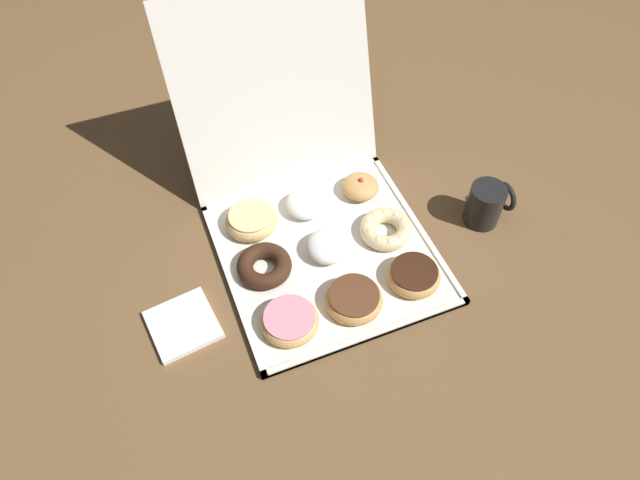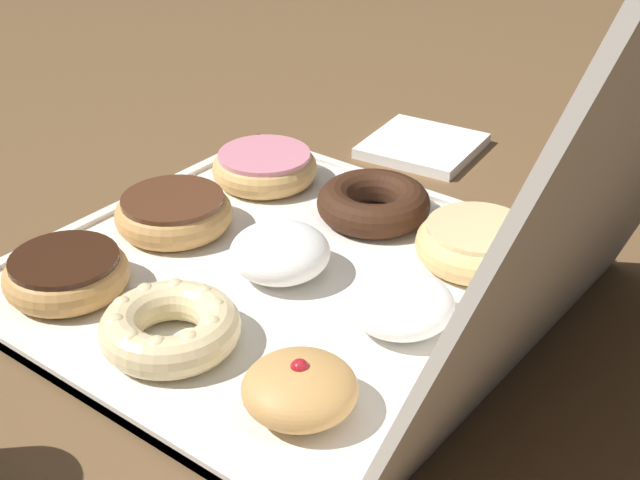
# 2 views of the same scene
# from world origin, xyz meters

# --- Properties ---
(ground_plane) EXTENTS (3.00, 3.00, 0.00)m
(ground_plane) POSITION_xyz_m (0.00, 0.00, 0.00)
(ground_plane) COLOR brown
(donut_box) EXTENTS (0.44, 0.44, 0.01)m
(donut_box) POSITION_xyz_m (0.00, 0.00, 0.01)
(donut_box) COLOR silver
(donut_box) RESTS_ON ground
(pink_frosted_donut_0) EXTENTS (0.12, 0.12, 0.03)m
(pink_frosted_donut_0) POSITION_xyz_m (-0.14, -0.14, 0.03)
(pink_frosted_donut_0) COLOR tan
(pink_frosted_donut_0) RESTS_ON donut_box
(chocolate_frosted_donut_1) EXTENTS (0.12, 0.12, 0.04)m
(chocolate_frosted_donut_1) POSITION_xyz_m (0.00, -0.14, 0.03)
(chocolate_frosted_donut_1) COLOR tan
(chocolate_frosted_donut_1) RESTS_ON donut_box
(chocolate_frosted_donut_2) EXTENTS (0.11, 0.11, 0.04)m
(chocolate_frosted_donut_2) POSITION_xyz_m (0.14, -0.13, 0.03)
(chocolate_frosted_donut_2) COLOR tan
(chocolate_frosted_donut_2) RESTS_ON donut_box
(chocolate_cake_ring_donut_3) EXTENTS (0.12, 0.12, 0.04)m
(chocolate_cake_ring_donut_3) POSITION_xyz_m (-0.14, 0.01, 0.03)
(chocolate_cake_ring_donut_3) COLOR #381E11
(chocolate_cake_ring_donut_3) RESTS_ON donut_box
(powdered_filled_donut_4) EXTENTS (0.09, 0.09, 0.05)m
(powdered_filled_donut_4) POSITION_xyz_m (-0.00, -0.00, 0.03)
(powdered_filled_donut_4) COLOR white
(powdered_filled_donut_4) RESTS_ON donut_box
(cruller_donut_5) EXTENTS (0.12, 0.12, 0.04)m
(cruller_donut_5) POSITION_xyz_m (0.14, -0.00, 0.03)
(cruller_donut_5) COLOR beige
(cruller_donut_5) RESTS_ON donut_box
(glazed_ring_donut_6) EXTENTS (0.12, 0.12, 0.04)m
(glazed_ring_donut_6) POSITION_xyz_m (-0.13, 0.13, 0.03)
(glazed_ring_donut_6) COLOR #E5B770
(glazed_ring_donut_6) RESTS_ON donut_box
(powdered_filled_donut_7) EXTENTS (0.09, 0.09, 0.04)m
(powdered_filled_donut_7) POSITION_xyz_m (0.00, 0.13, 0.03)
(powdered_filled_donut_7) COLOR white
(powdered_filled_donut_7) RESTS_ON donut_box
(jelly_filled_donut_8) EXTENTS (0.09, 0.09, 0.05)m
(jelly_filled_donut_8) POSITION_xyz_m (0.14, 0.13, 0.03)
(jelly_filled_donut_8) COLOR tan
(jelly_filled_donut_8) RESTS_ON donut_box
(napkin_stack) EXTENTS (0.14, 0.14, 0.01)m
(napkin_stack) POSITION_xyz_m (-0.33, -0.06, 0.01)
(napkin_stack) COLOR white
(napkin_stack) RESTS_ON ground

